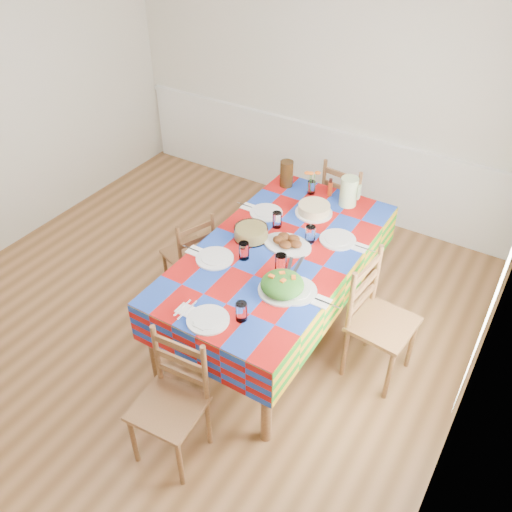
{
  "coord_description": "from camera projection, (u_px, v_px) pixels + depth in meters",
  "views": [
    {
      "loc": [
        2.27,
        -2.43,
        3.36
      ],
      "look_at": [
        0.59,
        0.28,
        0.86
      ],
      "focal_mm": 38.0,
      "sensor_mm": 36.0,
      "label": 1
    }
  ],
  "objects": [
    {
      "name": "room",
      "position": [
        164.0,
        195.0,
        3.81
      ],
      "size": [
        4.58,
        5.08,
        2.78
      ],
      "color": "brown",
      "rests_on": "ground"
    },
    {
      "name": "wainscot",
      "position": [
        315.0,
        161.0,
        6.0
      ],
      "size": [
        4.41,
        0.06,
        0.92
      ],
      "color": "white",
      "rests_on": "room"
    },
    {
      "name": "window_right",
      "position": [
        509.0,
        259.0,
        2.99
      ],
      "size": [
        0.0,
        1.4,
        1.4
      ],
      "primitive_type": "plane",
      "rotation": [
        0.0,
        -1.57,
        0.0
      ],
      "color": "white",
      "rests_on": "room"
    },
    {
      "name": "dining_table",
      "position": [
        278.0,
        259.0,
        4.22
      ],
      "size": [
        1.15,
        2.14,
        0.83
      ],
      "color": "brown",
      "rests_on": "room"
    },
    {
      "name": "setting_near_head",
      "position": [
        219.0,
        316.0,
        3.54
      ],
      "size": [
        0.46,
        0.31,
        0.14
      ],
      "color": "white",
      "rests_on": "dining_table"
    },
    {
      "name": "setting_left_near",
      "position": [
        225.0,
        255.0,
        4.06
      ],
      "size": [
        0.52,
        0.31,
        0.14
      ],
      "rotation": [
        0.0,
        0.0,
        1.57
      ],
      "color": "white",
      "rests_on": "dining_table"
    },
    {
      "name": "setting_left_far",
      "position": [
        269.0,
        215.0,
        4.49
      ],
      "size": [
        0.5,
        0.3,
        0.13
      ],
      "rotation": [
        0.0,
        0.0,
        1.57
      ],
      "color": "white",
      "rests_on": "dining_table"
    },
    {
      "name": "setting_right_near",
      "position": [
        291.0,
        281.0,
        3.82
      ],
      "size": [
        0.58,
        0.34,
        0.15
      ],
      "rotation": [
        0.0,
        0.0,
        -1.57
      ],
      "color": "white",
      "rests_on": "dining_table"
    },
    {
      "name": "setting_right_far",
      "position": [
        329.0,
        238.0,
        4.23
      ],
      "size": [
        0.54,
        0.31,
        0.14
      ],
      "rotation": [
        0.0,
        0.0,
        -1.57
      ],
      "color": "white",
      "rests_on": "dining_table"
    },
    {
      "name": "meat_platter",
      "position": [
        287.0,
        243.0,
        4.18
      ],
      "size": [
        0.39,
        0.28,
        0.08
      ],
      "color": "white",
      "rests_on": "dining_table"
    },
    {
      "name": "salad_platter",
      "position": [
        282.0,
        285.0,
        3.75
      ],
      "size": [
        0.34,
        0.34,
        0.14
      ],
      "color": "white",
      "rests_on": "dining_table"
    },
    {
      "name": "pasta_bowl",
      "position": [
        251.0,
        233.0,
        4.25
      ],
      "size": [
        0.27,
        0.27,
        0.1
      ],
      "color": "white",
      "rests_on": "dining_table"
    },
    {
      "name": "cake",
      "position": [
        314.0,
        209.0,
        4.53
      ],
      "size": [
        0.31,
        0.31,
        0.09
      ],
      "color": "white",
      "rests_on": "dining_table"
    },
    {
      "name": "serving_utensils",
      "position": [
        295.0,
        263.0,
        4.02
      ],
      "size": [
        0.17,
        0.39,
        0.01
      ],
      "color": "black",
      "rests_on": "dining_table"
    },
    {
      "name": "flower_vase",
      "position": [
        312.0,
        184.0,
        4.76
      ],
      "size": [
        0.14,
        0.12,
        0.23
      ],
      "color": "white",
      "rests_on": "dining_table"
    },
    {
      "name": "hot_sauce",
      "position": [
        330.0,
        187.0,
        4.73
      ],
      "size": [
        0.04,
        0.04,
        0.17
      ],
      "primitive_type": "cylinder",
      "color": "#C53A0F",
      "rests_on": "dining_table"
    },
    {
      "name": "green_pitcher",
      "position": [
        349.0,
        192.0,
        4.59
      ],
      "size": [
        0.15,
        0.15,
        0.26
      ],
      "primitive_type": "cylinder",
      "color": "#B0CC90",
      "rests_on": "dining_table"
    },
    {
      "name": "tea_pitcher",
      "position": [
        287.0,
        174.0,
        4.85
      ],
      "size": [
        0.12,
        0.12,
        0.24
      ],
      "primitive_type": "cylinder",
      "color": "black",
      "rests_on": "dining_table"
    },
    {
      "name": "name_card",
      "position": [
        199.0,
        328.0,
        3.49
      ],
      "size": [
        0.09,
        0.03,
        0.02
      ],
      "primitive_type": "cube",
      "color": "white",
      "rests_on": "dining_table"
    },
    {
      "name": "chair_near",
      "position": [
        172.0,
        403.0,
        3.48
      ],
      "size": [
        0.45,
        0.44,
        0.96
      ],
      "rotation": [
        0.0,
        0.0,
        0.08
      ],
      "color": "brown",
      "rests_on": "room"
    },
    {
      "name": "chair_far",
      "position": [
        346.0,
        206.0,
        5.28
      ],
      "size": [
        0.49,
        0.47,
        0.99
      ],
      "rotation": [
        0.0,
        0.0,
        3.01
      ],
      "color": "brown",
      "rests_on": "room"
    },
    {
      "name": "chair_left",
      "position": [
        191.0,
        256.0,
        4.75
      ],
      "size": [
        0.49,
        0.5,
        0.88
      ],
      "rotation": [
        0.0,
        0.0,
        -1.95
      ],
      "color": "brown",
      "rests_on": "room"
    },
    {
      "name": "chair_right",
      "position": [
        378.0,
        321.0,
        4.01
      ],
      "size": [
        0.47,
        0.49,
        1.03
      ],
      "rotation": [
        0.0,
        0.0,
        1.47
      ],
      "color": "brown",
      "rests_on": "room"
    }
  ]
}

